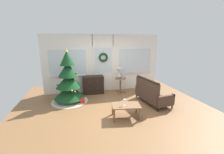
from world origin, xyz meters
name	(u,v)px	position (x,y,z in m)	size (l,w,h in m)	color
ground_plane	(114,109)	(0.00, 0.00, 0.00)	(6.76, 6.76, 0.00)	brown
back_wall_with_door	(103,63)	(0.00, 2.08, 1.28)	(5.20, 0.19, 2.55)	white
christmas_tree	(69,83)	(-1.50, 1.09, 0.71)	(1.38, 1.38, 2.01)	#4C331E
dresser_cabinet	(93,85)	(-0.51, 1.79, 0.39)	(0.91, 0.46, 0.78)	black
settee_sofa	(151,94)	(1.44, 0.20, 0.38)	(0.90, 1.56, 0.96)	black
side_table	(120,82)	(0.67, 1.54, 0.49)	(0.50, 0.48, 0.68)	brown
table_lamp	(119,72)	(0.61, 1.58, 0.97)	(0.28, 0.28, 0.44)	silver
flower_vase	(123,76)	(0.77, 1.48, 0.80)	(0.11, 0.10, 0.35)	#99ADBC
coffee_table	(126,107)	(0.20, -0.62, 0.35)	(0.91, 0.64, 0.41)	brown
wine_glass	(124,101)	(0.15, -0.64, 0.55)	(0.08, 0.08, 0.20)	silver
gift_box	(82,101)	(-1.05, 0.79, 0.09)	(0.19, 0.17, 0.19)	red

